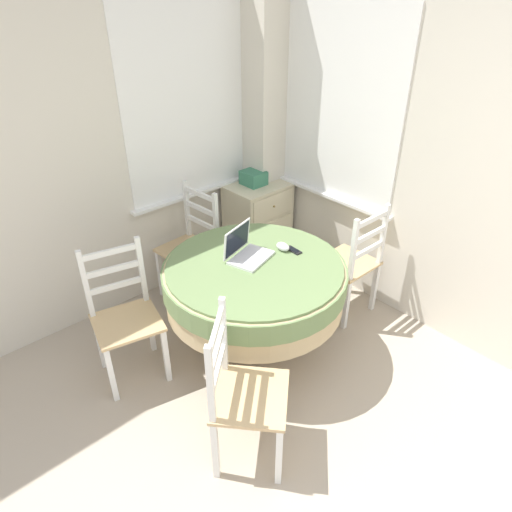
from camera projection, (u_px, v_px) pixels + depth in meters
The scene contains 11 objects.
corner_room_shell at pixel (264, 167), 2.91m from camera, with size 4.40×4.53×2.55m.
round_dining_table at pixel (254, 282), 3.04m from camera, with size 1.22×1.22×0.72m.
laptop at pixel (246, 251), 3.02m from camera, with size 0.34×0.30×0.22m.
computer_mouse at pixel (283, 247), 3.11m from camera, with size 0.07×0.10×0.05m.
cell_phone at pixel (294, 250), 3.11m from camera, with size 0.05×0.12×0.01m.
dining_chair_near_back_window at pixel (191, 247), 3.69m from camera, with size 0.41×0.43×0.93m.
dining_chair_near_right_window at pixel (351, 264), 3.48m from camera, with size 0.41×0.39×0.93m.
dining_chair_camera_near at pixel (242, 394), 2.39m from camera, with size 0.56×0.56×0.93m.
dining_chair_left_flank at pixel (125, 317), 2.93m from camera, with size 0.49×0.47×0.93m.
corner_cabinet at pixel (258, 223), 4.20m from camera, with size 0.55×0.43×0.76m.
storage_box at pixel (253, 178), 3.97m from camera, with size 0.17×0.19×0.12m.
Camera 1 is at (-0.69, -0.33, 2.32)m, focal length 32.00 mm.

